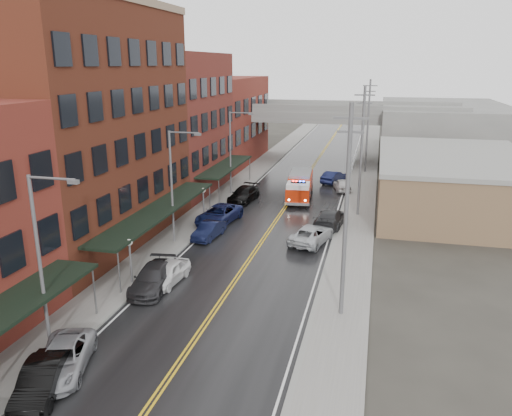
# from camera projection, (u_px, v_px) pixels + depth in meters

# --- Properties ---
(road) EXTENTS (11.00, 160.00, 0.02)m
(road) POSITION_uv_depth(u_px,v_px,m) (272.00, 226.00, 44.21)
(road) COLOR black
(road) RESTS_ON ground
(sidewalk_left) EXTENTS (3.00, 160.00, 0.15)m
(sidewalk_left) POSITION_uv_depth(u_px,v_px,m) (195.00, 220.00, 45.86)
(sidewalk_left) COLOR slate
(sidewalk_left) RESTS_ON ground
(sidewalk_right) EXTENTS (3.00, 160.00, 0.15)m
(sidewalk_right) POSITION_uv_depth(u_px,v_px,m) (356.00, 232.00, 42.52)
(sidewalk_right) COLOR slate
(sidewalk_right) RESTS_ON ground
(curb_left) EXTENTS (0.30, 160.00, 0.15)m
(curb_left) POSITION_uv_depth(u_px,v_px,m) (212.00, 221.00, 45.48)
(curb_left) COLOR gray
(curb_left) RESTS_ON ground
(curb_right) EXTENTS (0.30, 160.00, 0.15)m
(curb_right) POSITION_uv_depth(u_px,v_px,m) (336.00, 230.00, 42.89)
(curb_right) COLOR gray
(curb_right) RESTS_ON ground
(brick_building_b) EXTENTS (9.00, 20.00, 18.00)m
(brick_building_b) POSITION_uv_depth(u_px,v_px,m) (85.00, 130.00, 38.22)
(brick_building_b) COLOR #4C2014
(brick_building_b) RESTS_ON ground
(brick_building_c) EXTENTS (9.00, 15.00, 15.00)m
(brick_building_c) POSITION_uv_depth(u_px,v_px,m) (175.00, 124.00, 54.96)
(brick_building_c) COLOR maroon
(brick_building_c) RESTS_ON ground
(brick_building_far) EXTENTS (9.00, 20.00, 12.00)m
(brick_building_far) POSITION_uv_depth(u_px,v_px,m) (223.00, 120.00, 71.70)
(brick_building_far) COLOR maroon
(brick_building_far) RESTS_ON ground
(tan_building) EXTENTS (14.00, 22.00, 5.00)m
(tan_building) POSITION_uv_depth(u_px,v_px,m) (452.00, 183.00, 49.17)
(tan_building) COLOR brown
(tan_building) RESTS_ON ground
(right_far_block) EXTENTS (18.00, 30.00, 8.00)m
(right_far_block) POSITION_uv_depth(u_px,v_px,m) (442.00, 131.00, 76.27)
(right_far_block) COLOR slate
(right_far_block) RESTS_ON ground
(awning_1) EXTENTS (2.60, 18.00, 3.09)m
(awning_1) POSITION_uv_depth(u_px,v_px,m) (159.00, 210.00, 38.56)
(awning_1) COLOR black
(awning_1) RESTS_ON ground
(awning_2) EXTENTS (2.60, 13.00, 3.09)m
(awning_2) POSITION_uv_depth(u_px,v_px,m) (226.00, 166.00, 54.88)
(awning_2) COLOR black
(awning_2) RESTS_ON ground
(globe_lamp_1) EXTENTS (0.44, 0.44, 3.12)m
(globe_lamp_1) POSITION_uv_depth(u_px,v_px,m) (130.00, 251.00, 31.97)
(globe_lamp_1) COLOR #59595B
(globe_lamp_1) RESTS_ON ground
(globe_lamp_2) EXTENTS (0.44, 0.44, 3.12)m
(globe_lamp_2) POSITION_uv_depth(u_px,v_px,m) (203.00, 197.00, 45.03)
(globe_lamp_2) COLOR #59595B
(globe_lamp_2) RESTS_ON ground
(street_lamp_0) EXTENTS (2.64, 0.22, 9.00)m
(street_lamp_0) POSITION_uv_depth(u_px,v_px,m) (43.00, 253.00, 23.75)
(street_lamp_0) COLOR #59595B
(street_lamp_0) RESTS_ON ground
(street_lamp_1) EXTENTS (2.64, 0.22, 9.00)m
(street_lamp_1) POSITION_uv_depth(u_px,v_px,m) (174.00, 180.00, 38.67)
(street_lamp_1) COLOR #59595B
(street_lamp_1) RESTS_ON ground
(street_lamp_2) EXTENTS (2.64, 0.22, 9.00)m
(street_lamp_2) POSITION_uv_depth(u_px,v_px,m) (233.00, 148.00, 53.59)
(street_lamp_2) COLOR #59595B
(street_lamp_2) RESTS_ON ground
(utility_pole_0) EXTENTS (1.80, 0.24, 12.00)m
(utility_pole_0) POSITION_uv_depth(u_px,v_px,m) (346.00, 210.00, 26.81)
(utility_pole_0) COLOR #59595B
(utility_pole_0) RESTS_ON ground
(utility_pole_1) EXTENTS (1.80, 0.24, 12.00)m
(utility_pole_1) POSITION_uv_depth(u_px,v_px,m) (361.00, 150.00, 45.46)
(utility_pole_1) COLOR #59595B
(utility_pole_1) RESTS_ON ground
(utility_pole_2) EXTENTS (1.80, 0.24, 12.00)m
(utility_pole_2) POSITION_uv_depth(u_px,v_px,m) (368.00, 125.00, 64.12)
(utility_pole_2) COLOR #59595B
(utility_pole_2) RESTS_ON ground
(overpass) EXTENTS (40.00, 10.00, 7.50)m
(overpass) POSITION_uv_depth(u_px,v_px,m) (318.00, 120.00, 72.38)
(overpass) COLOR slate
(overpass) RESTS_ON ground
(fire_truck) EXTENTS (3.52, 7.69, 2.74)m
(fire_truck) POSITION_uv_depth(u_px,v_px,m) (300.00, 186.00, 52.61)
(fire_truck) COLOR #B22208
(fire_truck) RESTS_ON ground
(parked_car_left_1) EXTENTS (2.84, 4.61, 1.43)m
(parked_car_left_1) POSITION_uv_depth(u_px,v_px,m) (41.00, 381.00, 21.52)
(parked_car_left_1) COLOR black
(parked_car_left_1) RESTS_ON ground
(parked_car_left_2) EXTENTS (3.67, 5.35, 1.36)m
(parked_car_left_2) POSITION_uv_depth(u_px,v_px,m) (62.00, 359.00, 23.20)
(parked_car_left_2) COLOR gray
(parked_car_left_2) RESTS_ON ground
(parked_car_left_3) EXTENTS (2.68, 5.30, 1.48)m
(parked_car_left_3) POSITION_uv_depth(u_px,v_px,m) (153.00, 278.00, 31.76)
(parked_car_left_3) COLOR #27272A
(parked_car_left_3) RESTS_ON ground
(parked_car_left_4) EXTENTS (2.01, 4.25, 1.41)m
(parked_car_left_4) POSITION_uv_depth(u_px,v_px,m) (168.00, 273.00, 32.66)
(parked_car_left_4) COLOR white
(parked_car_left_4) RESTS_ON ground
(parked_car_left_5) EXTENTS (1.89, 4.22, 1.34)m
(parked_car_left_5) POSITION_uv_depth(u_px,v_px,m) (209.00, 230.00, 41.04)
(parked_car_left_5) COLOR black
(parked_car_left_5) RESTS_ON ground
(parked_car_left_6) EXTENTS (3.47, 6.06, 1.59)m
(parked_car_left_6) POSITION_uv_depth(u_px,v_px,m) (219.00, 214.00, 44.92)
(parked_car_left_6) COLOR #131A47
(parked_car_left_6) RESTS_ON ground
(parked_car_left_7) EXTENTS (2.71, 5.48, 1.53)m
(parked_car_left_7) POSITION_uv_depth(u_px,v_px,m) (244.00, 194.00, 51.90)
(parked_car_left_7) COLOR black
(parked_car_left_7) RESTS_ON ground
(parked_car_right_0) EXTENTS (3.55, 5.60, 1.44)m
(parked_car_right_0) POSITION_uv_depth(u_px,v_px,m) (311.00, 234.00, 39.94)
(parked_car_right_0) COLOR #B1B5B9
(parked_car_right_0) RESTS_ON ground
(parked_car_right_1) EXTENTS (2.85, 5.69, 1.59)m
(parked_car_right_1) POSITION_uv_depth(u_px,v_px,m) (331.00, 218.00, 43.92)
(parked_car_right_1) COLOR #262628
(parked_car_right_1) RESTS_ON ground
(parked_car_right_2) EXTENTS (2.56, 4.31, 1.38)m
(parked_car_right_2) POSITION_uv_depth(u_px,v_px,m) (342.00, 185.00, 56.37)
(parked_car_right_2) COLOR silver
(parked_car_right_2) RESTS_ON ground
(parked_car_right_3) EXTENTS (2.90, 4.72, 1.47)m
(parked_car_right_3) POSITION_uv_depth(u_px,v_px,m) (334.00, 177.00, 60.10)
(parked_car_right_3) COLOR #0E1334
(parked_car_right_3) RESTS_ON ground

